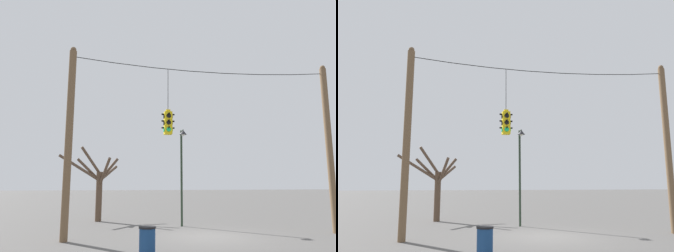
{
  "view_description": "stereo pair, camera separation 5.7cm",
  "coord_description": "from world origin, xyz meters",
  "views": [
    {
      "loc": [
        -4.54,
        -14.25,
        2.28
      ],
      "look_at": [
        -1.87,
        -0.24,
        4.78
      ],
      "focal_mm": 35.0,
      "sensor_mm": 36.0,
      "label": 1
    },
    {
      "loc": [
        -4.48,
        -14.26,
        2.28
      ],
      "look_at": [
        -1.87,
        -0.24,
        4.78
      ],
      "focal_mm": 35.0,
      "sensor_mm": 36.0,
      "label": 2
    }
  ],
  "objects": [
    {
      "name": "trash_bin",
      "position": [
        -3.13,
        -3.3,
        0.46
      ],
      "size": [
        0.57,
        0.57,
        0.9
      ],
      "color": "navy",
      "rests_on": "ground_plane"
    },
    {
      "name": "utility_pole_left",
      "position": [
        -6.07,
        -0.24,
        4.06
      ],
      "size": [
        0.31,
        0.31,
        8.15
      ],
      "color": "brown",
      "rests_on": "ground_plane"
    },
    {
      "name": "span_wire",
      "position": [
        0.0,
        -0.24,
        7.5
      ],
      "size": [
        12.15,
        0.03,
        0.35
      ],
      "color": "black"
    },
    {
      "name": "bare_tree",
      "position": [
        -5.0,
        6.69,
        2.26
      ],
      "size": [
        3.66,
        2.42,
        4.53
      ],
      "color": "brown",
      "rests_on": "ground_plane"
    },
    {
      "name": "ground_plane",
      "position": [
        0.0,
        0.0,
        0.0
      ],
      "size": [
        200.0,
        200.0,
        0.0
      ],
      "primitive_type": "plane",
      "color": "#565451"
    },
    {
      "name": "utility_pole_right",
      "position": [
        6.07,
        -0.24,
        4.06
      ],
      "size": [
        0.31,
        0.31,
        8.15
      ],
      "color": "brown",
      "rests_on": "ground_plane"
    },
    {
      "name": "traffic_light_near_left_pole",
      "position": [
        -1.87,
        -0.24,
        4.94
      ],
      "size": [
        0.58,
        0.58,
        3.01
      ],
      "color": "yellow"
    },
    {
      "name": "street_lamp",
      "position": [
        -0.39,
        3.36,
        3.57
      ],
      "size": [
        0.41,
        0.71,
        5.22
      ],
      "color": "#233323",
      "rests_on": "ground_plane"
    }
  ]
}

